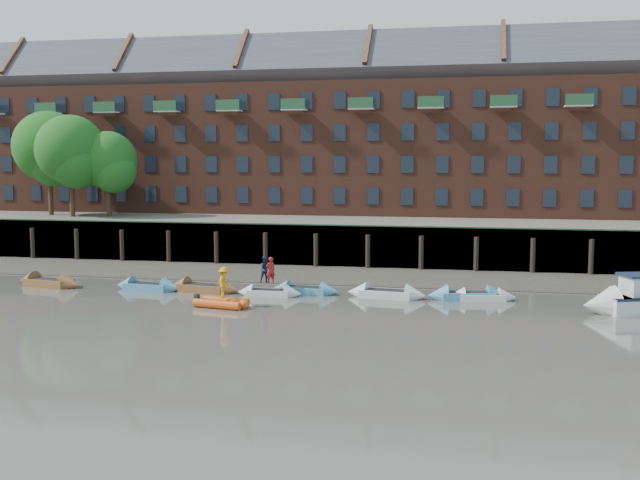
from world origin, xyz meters
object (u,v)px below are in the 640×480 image
(rowboat_0, at_px, (49,283))
(person_rower_a, at_px, (270,270))
(rowboat_4, at_px, (305,290))
(rowboat_6, at_px, (467,296))
(rowboat_5, at_px, (386,294))
(person_rower_b, at_px, (266,270))
(rowboat_3, at_px, (269,293))
(rowboat_7, at_px, (482,297))
(rib_tender, at_px, (223,303))
(person_rib_crew, at_px, (224,282))
(rowboat_2, at_px, (204,288))
(motor_launch, at_px, (633,300))
(rowboat_1, at_px, (148,287))

(rowboat_0, bearing_deg, person_rower_a, 9.92)
(rowboat_4, bearing_deg, rowboat_6, 5.31)
(rowboat_5, distance_m, person_rower_b, 7.43)
(rowboat_4, bearing_deg, rowboat_3, -142.03)
(rowboat_3, bearing_deg, person_rower_a, -27.89)
(rowboat_7, relative_size, rib_tender, 1.30)
(rowboat_4, height_order, person_rower_b, person_rower_b)
(rowboat_7, xyz_separation_m, person_rib_crew, (-14.18, -4.83, 1.17))
(person_rower_a, xyz_separation_m, person_rower_b, (-0.35, 0.21, 0.01))
(rowboat_2, height_order, rib_tender, rowboat_2)
(rowboat_2, height_order, person_rib_crew, person_rib_crew)
(rowboat_6, bearing_deg, motor_launch, -23.48)
(motor_launch, relative_size, person_rower_a, 4.22)
(rowboat_3, xyz_separation_m, person_rib_crew, (-1.59, -3.69, 1.18))
(rowboat_3, bearing_deg, rowboat_4, 31.91)
(rowboat_7, bearing_deg, motor_launch, -23.95)
(rowboat_7, height_order, motor_launch, motor_launch)
(rowboat_3, xyz_separation_m, motor_launch, (20.54, -0.86, 0.48))
(rowboat_2, bearing_deg, person_rower_b, 3.20)
(rowboat_2, height_order, rowboat_3, rowboat_2)
(rowboat_5, distance_m, rowboat_7, 5.58)
(rib_tender, distance_m, motor_launch, 22.34)
(rowboat_0, relative_size, rowboat_3, 1.28)
(rowboat_6, height_order, rib_tender, rowboat_6)
(rowboat_2, xyz_separation_m, rowboat_6, (16.18, 0.59, -0.00))
(rowboat_0, relative_size, rowboat_6, 1.04)
(person_rower_b, bearing_deg, rowboat_4, -2.64)
(rowboat_5, bearing_deg, person_rower_b, -167.66)
(rowboat_5, relative_size, person_rib_crew, 2.81)
(rowboat_0, bearing_deg, rowboat_6, 13.43)
(rowboat_5, height_order, person_rower_b, person_rower_b)
(rowboat_1, bearing_deg, rowboat_0, -174.49)
(person_rower_a, height_order, person_rib_crew, person_rower_a)
(rowboat_0, height_order, rowboat_7, rowboat_0)
(rowboat_7, distance_m, rib_tender, 15.03)
(rowboat_2, distance_m, person_rower_b, 4.39)
(motor_launch, height_order, person_rower_a, person_rower_a)
(rib_tender, height_order, motor_launch, motor_launch)
(rowboat_2, distance_m, rowboat_7, 17.01)
(rowboat_6, distance_m, person_rower_a, 11.81)
(rowboat_6, bearing_deg, rowboat_1, 171.80)
(person_rower_a, bearing_deg, rib_tender, 27.10)
(rowboat_0, xyz_separation_m, rowboat_6, (26.77, 0.72, -0.01))
(rowboat_5, xyz_separation_m, person_rower_a, (-6.91, -0.93, 1.34))
(rowboat_5, height_order, person_rib_crew, person_rib_crew)
(rowboat_0, distance_m, rowboat_2, 10.59)
(rowboat_0, relative_size, rowboat_4, 1.16)
(rowboat_5, distance_m, motor_launch, 13.64)
(rowboat_3, xyz_separation_m, rowboat_6, (11.77, 1.19, 0.04))
(rowboat_4, distance_m, person_rib_crew, 6.16)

